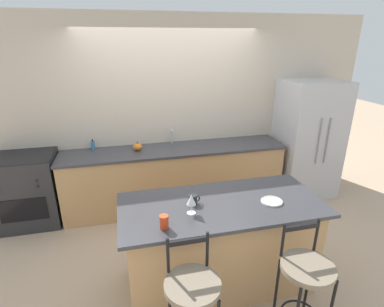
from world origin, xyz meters
TOP-DOWN VIEW (x-y plane):
  - ground_plane at (0.00, 0.00)m, footprint 18.00×18.00m
  - wall_back at (0.00, 0.69)m, footprint 6.00×0.07m
  - back_counter at (0.00, 0.37)m, footprint 3.16×0.67m
  - sink_faucet at (0.00, 0.57)m, footprint 0.02×0.13m
  - kitchen_island at (0.15, -1.27)m, footprint 1.91×0.87m
  - refrigerator at (2.08, 0.30)m, footprint 0.88×0.75m
  - oven_range at (-1.98, 0.36)m, footprint 0.77×0.63m
  - bar_stool_near at (-0.30, -1.97)m, footprint 0.41×0.41m
  - bar_stool_far at (0.60, -2.00)m, footprint 0.41×0.41m
  - dinner_plate at (0.61, -1.36)m, footprint 0.20×0.20m
  - wine_glass at (-0.17, -1.37)m, footprint 0.08×0.08m
  - coffee_mug at (-0.11, -1.21)m, footprint 0.11×0.08m
  - tumbler_cup at (-0.43, -1.53)m, footprint 0.07×0.07m
  - pumpkin_decoration at (-0.52, 0.39)m, footprint 0.13×0.13m
  - soap_bottle at (-1.12, 0.58)m, footprint 0.05×0.05m

SIDE VIEW (x-z plane):
  - ground_plane at x=0.00m, z-range 0.00..0.00m
  - back_counter at x=0.00m, z-range 0.00..0.91m
  - kitchen_island at x=0.15m, z-range 0.00..0.93m
  - oven_range at x=-1.98m, z-range 0.00..0.97m
  - bar_stool_near at x=-0.30m, z-range 0.08..1.12m
  - bar_stool_far at x=0.60m, z-range 0.08..1.12m
  - refrigerator at x=2.08m, z-range 0.00..1.80m
  - dinner_plate at x=0.61m, z-range 0.92..0.94m
  - pumpkin_decoration at x=-0.52m, z-range 0.90..1.02m
  - coffee_mug at x=-0.11m, z-range 0.92..1.01m
  - soap_bottle at x=-1.12m, z-range 0.90..1.04m
  - tumbler_cup at x=-0.43m, z-range 0.92..1.04m
  - sink_faucet at x=0.00m, z-range 0.94..1.16m
  - wine_glass at x=-0.17m, z-range 0.96..1.15m
  - wall_back at x=0.00m, z-range 0.00..2.70m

